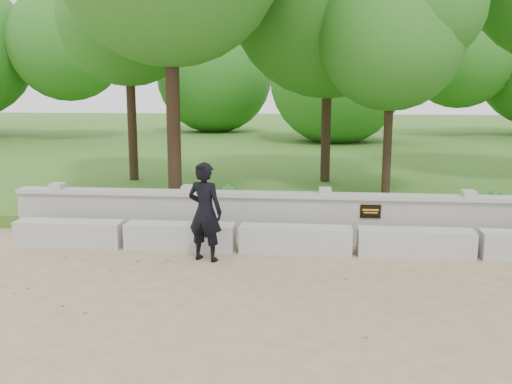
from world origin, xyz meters
TOP-DOWN VIEW (x-y plane):
  - ground at (0.00, 0.00)m, footprint 80.00×80.00m
  - lawn at (0.00, 14.00)m, footprint 40.00×22.00m
  - concrete_bench at (0.00, 1.90)m, footprint 11.90×0.45m
  - parapet_wall at (0.00, 2.60)m, footprint 12.50×0.35m
  - man_main at (-2.44, 1.30)m, footprint 0.68×0.63m
  - tree_far_left at (-5.64, 7.60)m, footprint 3.69×3.69m
  - tree_near_right at (0.96, 5.76)m, footprint 3.25×3.25m
  - shrub_a at (-2.49, 4.18)m, footprint 0.33×0.28m
  - shrub_b at (2.79, 3.67)m, footprint 0.41×0.43m

SIDE VIEW (x-z plane):
  - ground at x=0.00m, z-range 0.00..0.00m
  - lawn at x=0.00m, z-range 0.00..0.25m
  - concrete_bench at x=0.00m, z-range 0.00..0.45m
  - parapet_wall at x=0.00m, z-range 0.01..0.91m
  - shrub_a at x=-2.49m, z-range 0.25..0.77m
  - shrub_b at x=2.79m, z-range 0.25..0.85m
  - man_main at x=-2.44m, z-range 0.00..1.62m
  - tree_near_right at x=0.96m, z-range 1.36..6.83m
  - tree_far_left at x=-5.64m, z-range 1.64..8.14m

